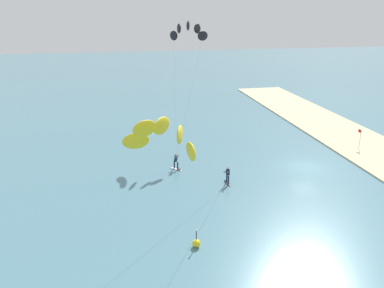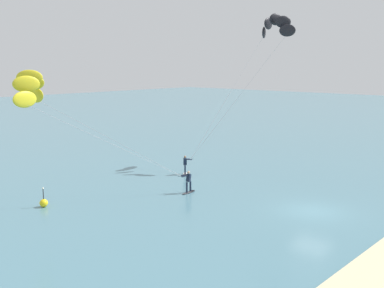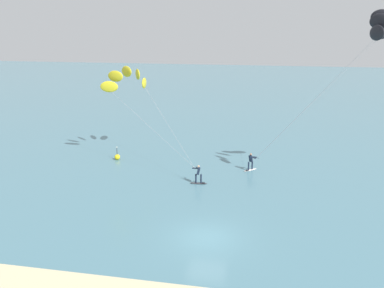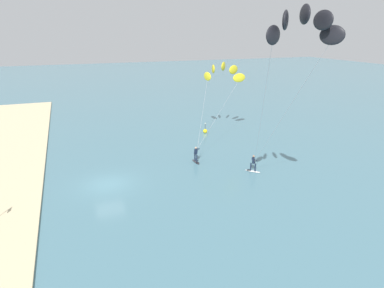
{
  "view_description": "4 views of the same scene",
  "coord_description": "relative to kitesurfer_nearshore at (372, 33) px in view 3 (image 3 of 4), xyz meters",
  "views": [
    {
      "loc": [
        -32.74,
        18.65,
        15.41
      ],
      "look_at": [
        -1.54,
        12.45,
        3.97
      ],
      "focal_mm": 34.89,
      "sensor_mm": 36.0,
      "label": 1
    },
    {
      "loc": [
        -27.47,
        -13.9,
        9.62
      ],
      "look_at": [
        0.94,
        11.6,
        3.07
      ],
      "focal_mm": 43.77,
      "sensor_mm": 36.0,
      "label": 2
    },
    {
      "loc": [
        3.46,
        -23.43,
        13.14
      ],
      "look_at": [
        -2.68,
        8.96,
        3.59
      ],
      "focal_mm": 38.44,
      "sensor_mm": 36.0,
      "label": 3
    },
    {
      "loc": [
        27.62,
        -2.54,
        12.84
      ],
      "look_at": [
        -2.51,
        8.88,
        1.9
      ],
      "focal_mm": 31.19,
      "sensor_mm": 36.0,
      "label": 4
    }
  ],
  "objects": [
    {
      "name": "ground_plane",
      "position": [
        -10.84,
        -10.51,
        -12.55
      ],
      "size": [
        240.0,
        240.0,
        0.0
      ],
      "primitive_type": "plane",
      "color": "slate"
    },
    {
      "name": "kitesurfer_nearshore",
      "position": [
        0.0,
        0.0,
        0.0
      ],
      "size": [
        11.17,
        6.03,
        14.28
      ],
      "color": "white",
      "rests_on": "ground"
    },
    {
      "name": "kitesurfer_mid_water",
      "position": [
        -21.23,
        5.4,
        -4.86
      ],
      "size": [
        11.55,
        9.76,
        9.23
      ],
      "color": "#333338",
      "rests_on": "ground"
    },
    {
      "name": "marker_buoy",
      "position": [
        -22.22,
        3.6,
        -12.26
      ],
      "size": [
        0.56,
        0.56,
        1.38
      ],
      "color": "yellow",
      "rests_on": "ground"
    }
  ]
}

